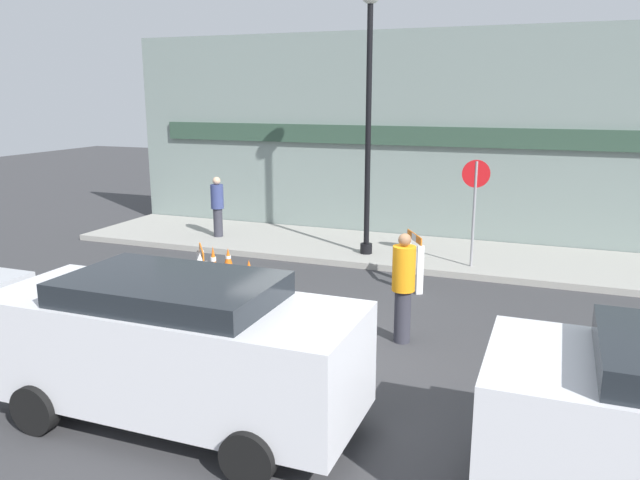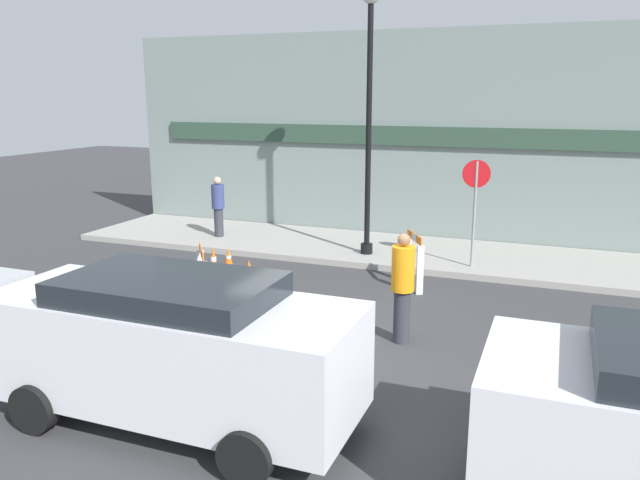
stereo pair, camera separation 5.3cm
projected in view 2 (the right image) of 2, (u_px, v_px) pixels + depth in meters
name	position (u px, v px, depth m)	size (l,w,h in m)	color
ground_plane	(335.00, 349.00, 9.71)	(60.00, 60.00, 0.00)	#38383A
sidewalk_slab	(420.00, 253.00, 15.25)	(18.00, 3.25, 0.14)	#9E9B93
storefront_facade	(438.00, 138.00, 16.18)	(18.00, 0.22, 5.50)	gray
streetlamp_post	(369.00, 88.00, 14.08)	(0.44, 0.44, 6.09)	black
stop_sign	(475.00, 196.00, 13.47)	(0.59, 0.15, 2.36)	gray
barricade_0	(202.00, 275.00, 11.47)	(0.63, 0.79, 1.14)	white
barricade_1	(414.00, 259.00, 12.63)	(0.56, 0.83, 1.14)	white
traffic_cone_0	(214.00, 262.00, 13.50)	(0.30, 0.30, 0.68)	black
traffic_cone_1	(249.00, 271.00, 13.19)	(0.30, 0.30, 0.47)	black
traffic_cone_2	(229.00, 259.00, 14.05)	(0.30, 0.30, 0.50)	black
person_worker	(403.00, 285.00, 9.79)	(0.51, 0.51, 1.78)	#33333D
person_pedestrian	(218.00, 205.00, 16.56)	(0.38, 0.38, 1.61)	#33333D
parked_car_1	(172.00, 342.00, 7.36)	(4.49, 1.83, 1.82)	silver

